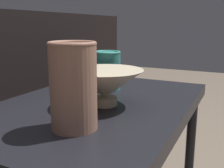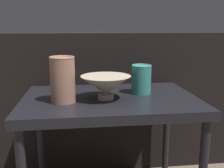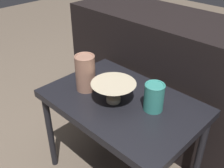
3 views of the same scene
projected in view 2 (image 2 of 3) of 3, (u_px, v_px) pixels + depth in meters
name	position (u px, v px, depth m)	size (l,w,h in m)	color
table	(110.00, 109.00, 1.20)	(0.78, 0.53, 0.56)	black
couch_backdrop	(100.00, 95.00, 1.76)	(1.57, 0.50, 0.83)	black
bowl	(106.00, 85.00, 1.14)	(0.22, 0.22, 0.10)	#C1B293
vase_textured_left	(63.00, 79.00, 1.09)	(0.10, 0.10, 0.19)	#996B56
vase_colorful_right	(141.00, 79.00, 1.24)	(0.09, 0.09, 0.14)	teal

